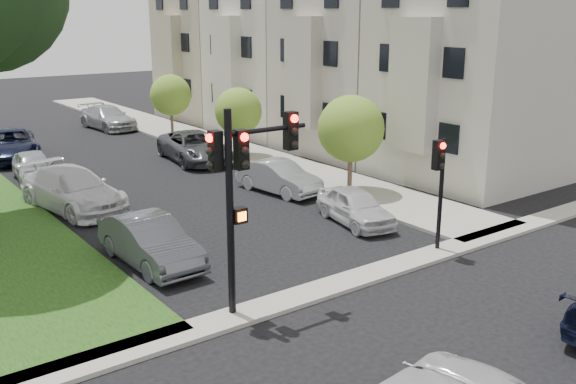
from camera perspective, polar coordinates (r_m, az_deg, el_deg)
ground at (r=17.19m, az=10.09°, el=-10.08°), size 140.00×140.00×0.00m
sidewalk_right at (r=39.69m, az=-8.48°, el=4.81°), size 3.50×44.00×0.12m
sidewalk_cross at (r=18.46m, az=5.58°, el=-7.84°), size 60.00×1.00×0.12m
house_a at (r=30.21m, az=16.34°, el=14.16°), size 7.70×7.55×15.97m
house_b at (r=35.31m, az=6.38°, el=14.79°), size 7.70×7.55×15.97m
house_c at (r=41.15m, az=-0.94°, el=14.99°), size 7.70×7.55×15.97m
house_d at (r=47.46m, az=-6.39°, el=14.98°), size 7.70×7.55×15.97m
small_tree_a at (r=26.72m, az=5.62°, el=5.61°), size 2.78×2.78×4.18m
small_tree_b at (r=33.71m, az=-4.45°, el=7.17°), size 2.47×2.47×3.70m
small_tree_c at (r=40.47m, az=-10.39°, el=8.47°), size 2.53×2.53×3.79m
traffic_signal_main at (r=15.53m, az=-4.01°, el=1.58°), size 2.56×0.66×5.26m
traffic_signal_secondary at (r=20.38m, az=13.32°, el=1.52°), size 0.48×0.39×3.68m
car_parked_0 at (r=23.32m, az=6.01°, el=-1.27°), size 2.27×4.03×1.29m
car_parked_1 at (r=27.19m, az=-0.83°, el=1.34°), size 1.98×4.28×1.36m
car_parked_2 at (r=33.37m, az=-8.29°, el=4.01°), size 3.20×5.75×1.52m
car_parked_4 at (r=44.13m, az=-15.73°, el=6.39°), size 2.57×5.35×1.50m
car_parked_5 at (r=19.86m, az=-12.17°, el=-4.31°), size 1.71×4.51×1.47m
car_parked_6 at (r=26.16m, az=-18.58°, el=0.21°), size 3.19×5.85×1.61m
car_parked_7 at (r=31.28m, az=-21.67°, el=2.12°), size 2.09×4.16×1.36m
car_parked_8 at (r=36.42m, az=-23.43°, el=3.88°), size 3.53×6.00×1.57m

